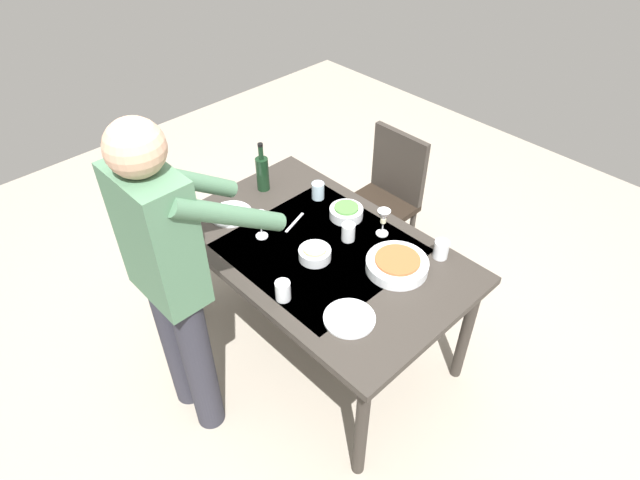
{
  "coord_description": "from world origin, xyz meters",
  "views": [
    {
      "loc": [
        -1.47,
        1.41,
        2.54
      ],
      "look_at": [
        0.0,
        0.0,
        0.8
      ],
      "focal_mm": 30.25,
      "sensor_mm": 36.0,
      "label": 1
    }
  ],
  "objects_px": {
    "wine_bottle": "(262,172)",
    "wine_glass_right": "(384,218)",
    "dinner_plate_near": "(231,214)",
    "dinner_plate_far": "(349,318)",
    "water_cup_far_left": "(441,249)",
    "side_bowl_salad": "(346,212)",
    "side_bowl_bread": "(315,253)",
    "person_server": "(172,274)",
    "wine_glass_left": "(261,221)",
    "water_cup_near_right": "(283,291)",
    "water_cup_far_right": "(348,232)",
    "water_cup_near_left": "(318,191)",
    "dining_table": "(320,258)",
    "serving_bowl_pasta": "(397,264)",
    "chair_near": "(387,192)"
  },
  "relations": [
    {
      "from": "wine_bottle",
      "to": "water_cup_far_left",
      "type": "height_order",
      "value": "wine_bottle"
    },
    {
      "from": "water_cup_near_right",
      "to": "side_bowl_bread",
      "type": "distance_m",
      "value": 0.3
    },
    {
      "from": "dining_table",
      "to": "water_cup_near_right",
      "type": "relative_size",
      "value": 15.31
    },
    {
      "from": "water_cup_far_left",
      "to": "person_server",
      "type": "bearing_deg",
      "value": 61.83
    },
    {
      "from": "water_cup_far_left",
      "to": "serving_bowl_pasta",
      "type": "height_order",
      "value": "water_cup_far_left"
    },
    {
      "from": "water_cup_near_left",
      "to": "water_cup_near_right",
      "type": "distance_m",
      "value": 0.79
    },
    {
      "from": "dining_table",
      "to": "person_server",
      "type": "bearing_deg",
      "value": 79.33
    },
    {
      "from": "side_bowl_salad",
      "to": "dinner_plate_near",
      "type": "relative_size",
      "value": 0.78
    },
    {
      "from": "dining_table",
      "to": "person_server",
      "type": "distance_m",
      "value": 0.8
    },
    {
      "from": "dinner_plate_near",
      "to": "dinner_plate_far",
      "type": "distance_m",
      "value": 0.96
    },
    {
      "from": "chair_near",
      "to": "wine_glass_right",
      "type": "xyz_separation_m",
      "value": [
        -0.42,
        0.55,
        0.33
      ]
    },
    {
      "from": "person_server",
      "to": "water_cup_near_right",
      "type": "bearing_deg",
      "value": -126.41
    },
    {
      "from": "dining_table",
      "to": "chair_near",
      "type": "bearing_deg",
      "value": -72.34
    },
    {
      "from": "water_cup_near_right",
      "to": "water_cup_far_right",
      "type": "height_order",
      "value": "water_cup_near_right"
    },
    {
      "from": "person_server",
      "to": "chair_near",
      "type": "bearing_deg",
      "value": -85.19
    },
    {
      "from": "side_bowl_salad",
      "to": "dinner_plate_near",
      "type": "height_order",
      "value": "side_bowl_salad"
    },
    {
      "from": "wine_glass_right",
      "to": "side_bowl_bread",
      "type": "xyz_separation_m",
      "value": [
        0.11,
        0.38,
        -0.07
      ]
    },
    {
      "from": "water_cup_near_left",
      "to": "water_cup_far_right",
      "type": "height_order",
      "value": "water_cup_near_left"
    },
    {
      "from": "water_cup_far_right",
      "to": "dinner_plate_near",
      "type": "distance_m",
      "value": 0.66
    },
    {
      "from": "person_server",
      "to": "dinner_plate_far",
      "type": "bearing_deg",
      "value": -138.81
    },
    {
      "from": "person_server",
      "to": "dinner_plate_far",
      "type": "relative_size",
      "value": 7.34
    },
    {
      "from": "chair_near",
      "to": "dinner_plate_far",
      "type": "xyz_separation_m",
      "value": [
        -0.7,
        1.09,
        0.23
      ]
    },
    {
      "from": "wine_glass_right",
      "to": "water_cup_near_right",
      "type": "xyz_separation_m",
      "value": [
        0.01,
        0.67,
        -0.06
      ]
    },
    {
      "from": "wine_glass_left",
      "to": "side_bowl_salad",
      "type": "xyz_separation_m",
      "value": [
        -0.19,
        -0.43,
        -0.07
      ]
    },
    {
      "from": "wine_bottle",
      "to": "wine_glass_right",
      "type": "relative_size",
      "value": 1.96
    },
    {
      "from": "dining_table",
      "to": "side_bowl_salad",
      "type": "height_order",
      "value": "side_bowl_salad"
    },
    {
      "from": "water_cup_near_right",
      "to": "side_bowl_salad",
      "type": "xyz_separation_m",
      "value": [
        0.22,
        -0.64,
        -0.02
      ]
    },
    {
      "from": "dinner_plate_far",
      "to": "water_cup_near_left",
      "type": "bearing_deg",
      "value": -34.99
    },
    {
      "from": "water_cup_far_left",
      "to": "dinner_plate_near",
      "type": "bearing_deg",
      "value": 28.82
    },
    {
      "from": "wine_bottle",
      "to": "side_bowl_salad",
      "type": "height_order",
      "value": "wine_bottle"
    },
    {
      "from": "chair_near",
      "to": "serving_bowl_pasta",
      "type": "xyz_separation_m",
      "value": [
        -0.64,
        0.7,
        0.25
      ]
    },
    {
      "from": "dinner_plate_far",
      "to": "side_bowl_bread",
      "type": "bearing_deg",
      "value": -22.56
    },
    {
      "from": "dinner_plate_far",
      "to": "water_cup_far_left",
      "type": "bearing_deg",
      "value": -92.61
    },
    {
      "from": "dining_table",
      "to": "wine_bottle",
      "type": "distance_m",
      "value": 0.63
    },
    {
      "from": "wine_glass_left",
      "to": "dinner_plate_near",
      "type": "relative_size",
      "value": 0.66
    },
    {
      "from": "person_server",
      "to": "side_bowl_bread",
      "type": "bearing_deg",
      "value": -105.05
    },
    {
      "from": "chair_near",
      "to": "serving_bowl_pasta",
      "type": "height_order",
      "value": "chair_near"
    },
    {
      "from": "dining_table",
      "to": "water_cup_far_left",
      "type": "relative_size",
      "value": 15.97
    },
    {
      "from": "wine_glass_left",
      "to": "water_cup_far_right",
      "type": "xyz_separation_m",
      "value": [
        -0.32,
        -0.3,
        -0.06
      ]
    },
    {
      "from": "dining_table",
      "to": "water_cup_far_left",
      "type": "distance_m",
      "value": 0.61
    },
    {
      "from": "water_cup_near_left",
      "to": "dinner_plate_far",
      "type": "height_order",
      "value": "water_cup_near_left"
    },
    {
      "from": "side_bowl_bread",
      "to": "water_cup_far_left",
      "type": "bearing_deg",
      "value": -132.72
    },
    {
      "from": "dinner_plate_near",
      "to": "dinner_plate_far",
      "type": "height_order",
      "value": "same"
    },
    {
      "from": "water_cup_far_left",
      "to": "side_bowl_salad",
      "type": "height_order",
      "value": "water_cup_far_left"
    },
    {
      "from": "side_bowl_bread",
      "to": "dinner_plate_near",
      "type": "relative_size",
      "value": 0.7
    },
    {
      "from": "dining_table",
      "to": "dinner_plate_far",
      "type": "height_order",
      "value": "dinner_plate_far"
    },
    {
      "from": "person_server",
      "to": "water_cup_far_left",
      "type": "bearing_deg",
      "value": -118.17
    },
    {
      "from": "wine_bottle",
      "to": "dinner_plate_far",
      "type": "xyz_separation_m",
      "value": [
        -1.02,
        0.36,
        -0.1
      ]
    },
    {
      "from": "water_cup_far_right",
      "to": "serving_bowl_pasta",
      "type": "height_order",
      "value": "water_cup_far_right"
    },
    {
      "from": "water_cup_near_right",
      "to": "water_cup_far_left",
      "type": "bearing_deg",
      "value": -113.49
    }
  ]
}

